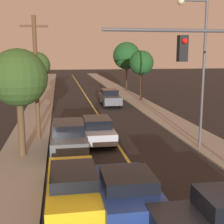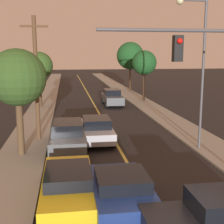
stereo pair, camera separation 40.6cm
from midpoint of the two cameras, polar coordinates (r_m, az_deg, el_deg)
name	(u,v)px [view 1 (the left image)]	position (r m, az deg, el deg)	size (l,w,h in m)	color
road_surface	(84,93)	(43.05, -5.44, 3.53)	(8.04, 80.00, 0.01)	black
sidewalk_left	(45,93)	(42.99, -12.48, 3.39)	(2.50, 80.00, 0.12)	gray
sidewalk_right	(121,92)	(43.74, 1.47, 3.76)	(2.50, 80.00, 0.12)	gray
car_near_lane_front	(127,190)	(10.90, 1.66, -14.13)	(2.06, 3.93, 1.38)	navy
car_near_lane_second	(97,129)	(18.93, -3.41, -3.13)	(1.91, 4.66, 1.52)	#A5A8B2
car_outer_lane_front	(73,184)	(11.60, -8.10, -12.87)	(1.96, 4.95, 1.29)	gold
car_outer_lane_second	(68,136)	(17.23, -8.69, -4.37)	(1.96, 5.06, 1.70)	#474C51
car_far_oncoming	(110,97)	(32.17, -0.77, 2.69)	(1.89, 4.67, 1.66)	#474C51
streetlamp_right	(198,56)	(17.32, 14.81, 9.80)	(1.68, 0.36, 7.98)	#47474C
utility_pole_left	(36,77)	(19.16, -14.28, 6.28)	(1.60, 0.24, 7.33)	#513823
tree_left_near	(19,78)	(16.28, -17.41, 5.89)	(2.88, 2.88, 5.44)	#4C3823
tree_left_far	(36,66)	(31.40, -14.03, 8.15)	(2.68, 2.68, 5.36)	#3D2B1C
tree_right_near	(141,63)	(35.05, 5.06, 8.93)	(2.70, 2.70, 5.53)	#3D2B1C
tree_right_far	(127,56)	(44.12, 2.42, 10.23)	(3.79, 3.79, 6.77)	#4C3823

